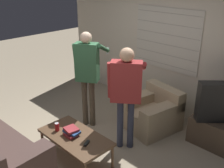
% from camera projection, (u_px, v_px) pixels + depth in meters
% --- Properties ---
extents(ground_plane, '(16.00, 16.00, 0.00)m').
position_uv_depth(ground_plane, '(86.00, 148.00, 4.21)').
color(ground_plane, gray).
extents(wall_back, '(5.20, 0.08, 2.55)m').
position_uv_depth(wall_back, '(164.00, 47.00, 5.03)').
color(wall_back, beige).
rests_on(wall_back, ground_plane).
extents(armchair_beige, '(0.96, 0.98, 0.73)m').
position_uv_depth(armchair_beige, '(152.00, 112.00, 4.69)').
color(armchair_beige, tan).
rests_on(armchair_beige, ground_plane).
extents(coffee_table, '(1.10, 0.57, 0.44)m').
position_uv_depth(coffee_table, '(75.00, 138.00, 3.78)').
color(coffee_table, brown).
rests_on(coffee_table, ground_plane).
extents(tv_stand, '(0.80, 0.53, 0.46)m').
position_uv_depth(tv_stand, '(217.00, 132.00, 4.22)').
color(tv_stand, '#4C3D2D').
rests_on(tv_stand, ground_plane).
extents(tv, '(0.70, 0.68, 0.63)m').
position_uv_depth(tv, '(223.00, 102.00, 4.01)').
color(tv, black).
rests_on(tv, tv_stand).
extents(person_left_standing, '(0.50, 0.83, 1.72)m').
position_uv_depth(person_left_standing, '(87.00, 69.00, 4.45)').
color(person_left_standing, '#4C4233').
rests_on(person_left_standing, ground_plane).
extents(person_right_standing, '(0.54, 0.84, 1.64)m').
position_uv_depth(person_right_standing, '(126.00, 87.00, 3.86)').
color(person_right_standing, '#33384C').
rests_on(person_right_standing, ground_plane).
extents(book_stack, '(0.26, 0.20, 0.11)m').
position_uv_depth(book_stack, '(71.00, 132.00, 3.76)').
color(book_stack, maroon).
rests_on(book_stack, coffee_table).
extents(soda_can, '(0.07, 0.07, 0.13)m').
position_uv_depth(soda_can, '(57.00, 127.00, 3.87)').
color(soda_can, red).
rests_on(soda_can, coffee_table).
extents(spare_remote, '(0.09, 0.13, 0.02)m').
position_uv_depth(spare_remote, '(87.00, 143.00, 3.58)').
color(spare_remote, black).
rests_on(spare_remote, coffee_table).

